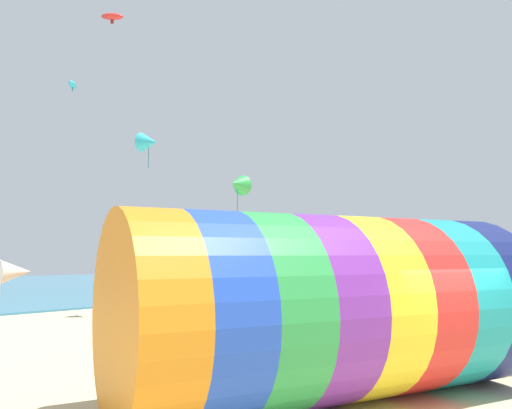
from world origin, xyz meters
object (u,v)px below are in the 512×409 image
at_px(giant_inflatable_tube, 329,306).
at_px(beach_flag, 13,280).
at_px(kite_green_delta, 237,184).
at_px(kite_cyan_delta, 149,142).
at_px(kite_cyan_parafoil, 73,85).
at_px(bystander_near_water, 324,298).
at_px(kite_red_parafoil, 112,17).

height_order(giant_inflatable_tube, beach_flag, giant_inflatable_tube).
distance_m(kite_green_delta, kite_cyan_delta, 6.05).
relative_size(kite_green_delta, kite_cyan_parafoil, 2.59).
height_order(kite_cyan_delta, beach_flag, kite_cyan_delta).
height_order(bystander_near_water, beach_flag, beach_flag).
bearing_deg(kite_green_delta, kite_cyan_parafoil, 177.47).
bearing_deg(kite_red_parafoil, kite_cyan_delta, -53.87).
bearing_deg(kite_red_parafoil, kite_cyan_parafoil, -161.53).
bearing_deg(beach_flag, bystander_near_water, 22.76).
relative_size(giant_inflatable_tube, beach_flag, 3.30).
distance_m(kite_cyan_parafoil, bystander_near_water, 14.50).
relative_size(giant_inflatable_tube, kite_cyan_delta, 5.25).
xyz_separation_m(kite_cyan_parafoil, kite_cyan_delta, (3.26, -0.89, -2.14)).
bearing_deg(kite_cyan_parafoil, kite_cyan_delta, -15.32).
bearing_deg(beach_flag, kite_green_delta, 38.48).
bearing_deg(kite_green_delta, kite_cyan_delta, -175.24).
bearing_deg(giant_inflatable_tube, kite_red_parafoil, 78.53).
height_order(kite_red_parafoil, kite_cyan_delta, kite_red_parafoil).
relative_size(kite_cyan_parafoil, kite_cyan_delta, 0.48).
relative_size(kite_green_delta, beach_flag, 0.79).
distance_m(kite_red_parafoil, kite_cyan_delta, 6.48).
xyz_separation_m(kite_red_parafoil, bystander_near_water, (7.30, -6.76, -13.27)).
xyz_separation_m(bystander_near_water, beach_flag, (-15.57, -6.53, 1.62)).
height_order(giant_inflatable_tube, kite_red_parafoil, kite_red_parafoil).
height_order(kite_green_delta, beach_flag, kite_green_delta).
xyz_separation_m(giant_inflatable_tube, kite_cyan_delta, (4.22, 13.47, 6.10)).
relative_size(kite_red_parafoil, beach_flag, 0.39).
distance_m(kite_green_delta, kite_cyan_parafoil, 9.79).
bearing_deg(giant_inflatable_tube, kite_green_delta, 54.09).
distance_m(kite_cyan_parafoil, kite_cyan_delta, 4.00).
bearing_deg(bystander_near_water, kite_green_delta, 92.51).
bearing_deg(kite_cyan_parafoil, bystander_near_water, -32.78).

